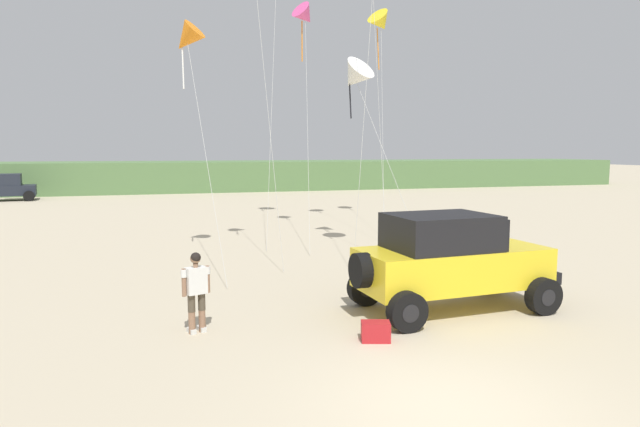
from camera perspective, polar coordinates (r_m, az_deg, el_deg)
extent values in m
plane|color=#C1B293|center=(8.68, 13.02, -18.89)|extent=(220.00, 220.00, 0.00)
cube|color=#567A47|center=(52.88, -14.32, 3.82)|extent=(90.00, 9.27, 2.65)
cube|color=yellow|center=(13.15, 13.61, -5.45)|extent=(4.51, 2.11, 0.90)
cube|color=yellow|center=(14.05, 19.28, -3.33)|extent=(1.20, 1.76, 0.12)
cube|color=black|center=(12.81, 12.41, -1.87)|extent=(2.41, 1.90, 0.80)
cube|color=black|center=(13.49, 16.72, -1.74)|extent=(0.20, 1.67, 0.72)
cube|color=black|center=(14.57, 21.11, -5.62)|extent=(0.31, 1.81, 0.28)
cylinder|color=black|center=(12.02, 4.32, -5.92)|extent=(0.35, 0.79, 0.77)
cylinder|color=black|center=(15.09, 16.95, -6.29)|extent=(0.86, 0.35, 0.84)
cylinder|color=black|center=(15.09, 16.95, -6.29)|extent=(0.40, 0.34, 0.38)
cylinder|color=black|center=(13.55, 22.23, -7.96)|extent=(0.86, 0.35, 0.84)
cylinder|color=black|center=(13.55, 22.23, -7.96)|extent=(0.40, 0.34, 0.38)
cylinder|color=black|center=(13.32, 4.71, -7.73)|extent=(0.86, 0.35, 0.84)
cylinder|color=black|center=(13.32, 4.71, -7.73)|extent=(0.40, 0.34, 0.38)
cylinder|color=black|center=(11.55, 9.05, -10.05)|extent=(0.86, 0.35, 0.84)
cylinder|color=black|center=(11.55, 9.05, -10.05)|extent=(0.40, 0.34, 0.38)
cylinder|color=#8C664C|center=(11.64, -13.17, -10.91)|extent=(0.14, 0.14, 0.49)
cylinder|color=#4C4233|center=(11.52, -13.23, -9.04)|extent=(0.15, 0.15, 0.36)
cube|color=silver|center=(11.73, -13.22, -11.77)|extent=(0.19, 0.28, 0.10)
cylinder|color=#8C664C|center=(11.72, -12.16, -10.76)|extent=(0.14, 0.14, 0.49)
cylinder|color=#4C4233|center=(11.60, -12.21, -8.91)|extent=(0.15, 0.15, 0.36)
cube|color=silver|center=(11.81, -12.22, -11.62)|extent=(0.19, 0.28, 0.10)
cube|color=silver|center=(11.45, -12.77, -6.80)|extent=(0.46, 0.38, 0.54)
cylinder|color=#8C664C|center=(11.36, -13.97, -6.99)|extent=(0.09, 0.09, 0.56)
cylinder|color=silver|center=(11.32, -13.99, -6.06)|extent=(0.11, 0.11, 0.16)
cylinder|color=#8C664C|center=(11.55, -11.60, -6.71)|extent=(0.09, 0.09, 0.56)
cylinder|color=silver|center=(11.51, -11.62, -5.79)|extent=(0.11, 0.11, 0.16)
cylinder|color=#8C664C|center=(11.39, -12.81, -5.29)|extent=(0.10, 0.10, 0.08)
sphere|color=#8C664C|center=(11.36, -12.83, -4.57)|extent=(0.21, 0.21, 0.21)
sphere|color=black|center=(11.34, -12.80, -4.48)|extent=(0.21, 0.21, 0.21)
cube|color=#B21E23|center=(11.00, 5.81, -12.11)|extent=(0.64, 0.51, 0.38)
cube|color=#1E232D|center=(46.52, -30.25, 2.07)|extent=(4.82, 2.54, 0.76)
cube|color=#1E232D|center=(46.43, -29.63, 3.09)|extent=(1.84, 2.01, 0.84)
cylinder|color=black|center=(47.45, -27.88, 1.81)|extent=(0.79, 0.37, 0.76)
cylinder|color=black|center=(45.36, -28.02, 1.62)|extent=(0.79, 0.37, 0.76)
cone|color=#E04C93|center=(25.03, -1.54, 19.87)|extent=(1.33, 1.20, 1.40)
cylinder|color=orange|center=(24.77, -1.88, 17.47)|extent=(0.05, 0.06, 1.70)
cylinder|color=silver|center=(21.72, -1.32, 9.35)|extent=(1.26, 5.21, 9.41)
cylinder|color=silver|center=(22.90, -4.86, 15.81)|extent=(1.78, 5.32, 14.67)
cone|color=white|center=(20.07, 3.60, 14.01)|extent=(1.67, 1.77, 1.42)
cylinder|color=black|center=(19.93, 3.17, 11.56)|extent=(0.05, 0.23, 1.21)
cylinder|color=silver|center=(18.01, 7.27, 4.85)|extent=(0.88, 4.46, 6.26)
cylinder|color=silver|center=(17.28, -5.80, 14.18)|extent=(0.72, 1.84, 11.90)
cylinder|color=silver|center=(17.17, 4.97, 15.07)|extent=(1.39, 1.49, 12.40)
cone|color=orange|center=(19.50, -13.68, 17.24)|extent=(1.36, 1.41, 1.44)
cylinder|color=white|center=(19.34, -14.06, 14.44)|extent=(0.05, 0.30, 1.38)
cylinder|color=silver|center=(16.84, -11.87, 6.46)|extent=(0.64, 4.69, 7.33)
cylinder|color=silver|center=(23.07, 5.84, 16.58)|extent=(0.03, 2.52, 15.34)
cone|color=yellow|center=(29.92, 6.37, 19.15)|extent=(1.79, 1.79, 1.58)
cylinder|color=orange|center=(29.61, 6.06, 16.66)|extent=(0.05, 0.36, 2.15)
cylinder|color=silver|center=(26.17, 6.52, 9.69)|extent=(2.16, 5.79, 10.19)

